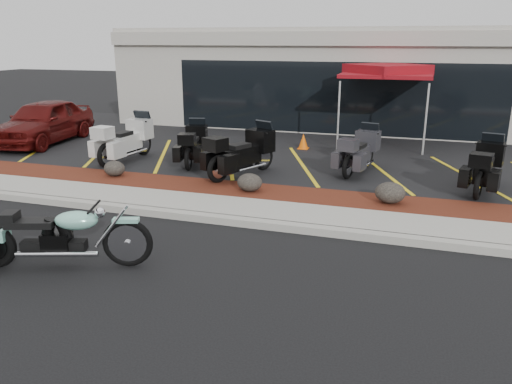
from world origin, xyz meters
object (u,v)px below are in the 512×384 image
(hero_cruiser, at_px, (127,236))
(touring_white, at_px, (143,133))
(parked_car, at_px, (43,121))
(traffic_cone, at_px, (303,141))
(popup_canopy, at_px, (387,72))

(hero_cruiser, distance_m, touring_white, 7.69)
(parked_car, bearing_deg, traffic_cone, 4.90)
(hero_cruiser, bearing_deg, touring_white, 99.60)
(touring_white, height_order, parked_car, parked_car)
(touring_white, height_order, traffic_cone, touring_white)
(hero_cruiser, height_order, popup_canopy, popup_canopy)
(popup_canopy, bearing_deg, parked_car, -165.69)
(popup_canopy, bearing_deg, traffic_cone, -149.26)
(hero_cruiser, bearing_deg, traffic_cone, 66.36)
(hero_cruiser, xyz_separation_m, popup_canopy, (3.28, 10.77, 2.01))
(touring_white, xyz_separation_m, traffic_cone, (4.47, 2.42, -0.44))
(touring_white, bearing_deg, parked_car, 86.78)
(touring_white, distance_m, traffic_cone, 5.10)
(touring_white, relative_size, traffic_cone, 4.75)
(popup_canopy, bearing_deg, touring_white, -152.07)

